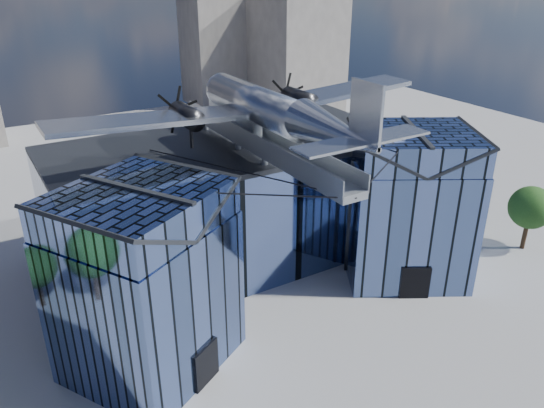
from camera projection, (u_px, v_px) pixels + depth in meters
ground_plane at (286, 302)px, 39.35m from camera, size 120.00×120.00×0.00m
museum at (247, 206)px, 41.56m from camera, size 32.88×24.50×17.60m
bg_towers at (105, 62)px, 75.15m from camera, size 77.00×24.50×26.00m
tree_plaza_e at (531, 208)px, 45.08m from camera, size 4.41×4.41×5.77m
tree_side_e at (450, 182)px, 49.72m from camera, size 4.74×4.74×6.08m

